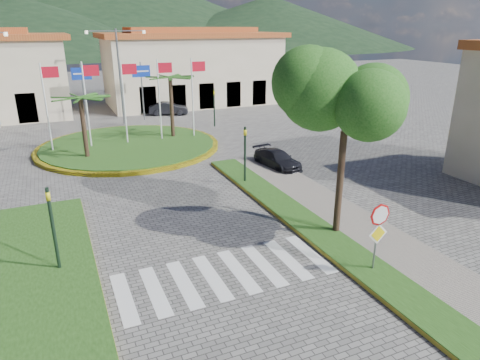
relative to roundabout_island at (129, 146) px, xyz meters
name	(u,v)px	position (x,y,z in m)	size (l,w,h in m)	color
ground	(277,349)	(0.00, -22.00, -0.17)	(160.00, 160.00, 0.00)	#5C5957
sidewalk_right	(396,264)	(6.00, -20.00, -0.09)	(4.00, 28.00, 0.15)	gray
verge_right	(370,271)	(4.80, -20.00, -0.08)	(1.60, 28.00, 0.18)	#1F4313
median_left	(19,285)	(-6.50, -16.00, -0.08)	(5.00, 14.00, 0.18)	#1F4313
crosswalk	(223,274)	(0.00, -18.00, -0.16)	(8.00, 3.00, 0.01)	silver
roundabout_island	(129,146)	(0.00, 0.00, 0.00)	(12.70, 12.70, 6.00)	yellow
stop_sign	(378,227)	(4.90, -20.04, 1.62)	(0.80, 0.11, 2.65)	slate
deciduous_tree	(346,111)	(5.50, -17.00, 5.01)	(3.60, 3.60, 6.80)	black
traffic_light_left	(52,222)	(-5.20, -15.50, 1.77)	(0.15, 0.18, 3.20)	black
traffic_light_right	(245,150)	(4.50, -10.00, 1.77)	(0.15, 0.18, 3.20)	black
traffic_light_far	(214,104)	(8.00, 4.00, 1.77)	(0.18, 0.15, 3.20)	black
direction_sign_west	(83,84)	(-2.00, 8.97, 3.36)	(1.60, 0.14, 5.20)	slate
direction_sign_east	(142,81)	(3.00, 8.97, 3.36)	(1.60, 0.14, 5.20)	slate
street_lamp_centre	(120,72)	(1.00, 8.00, 4.33)	(4.80, 0.16, 8.00)	slate
building_right	(192,67)	(10.00, 16.00, 3.73)	(19.08, 9.54, 8.05)	beige
hill_far_mid	(97,5)	(15.00, 138.00, 14.83)	(180.00, 180.00, 30.00)	black
hill_far_east	(269,23)	(70.00, 113.00, 8.83)	(120.00, 120.00, 18.00)	black
hill_near_back	(18,26)	(-10.00, 108.00, 7.83)	(110.00, 110.00, 16.00)	black
car_dark_a	(27,112)	(-6.83, 14.29, 0.44)	(1.44, 3.58, 1.22)	black
car_dark_b	(169,108)	(5.71, 10.57, 0.44)	(1.30, 3.73, 1.23)	black
car_side_right	(277,159)	(7.50, -8.21, 0.37)	(1.50, 3.69, 1.07)	black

